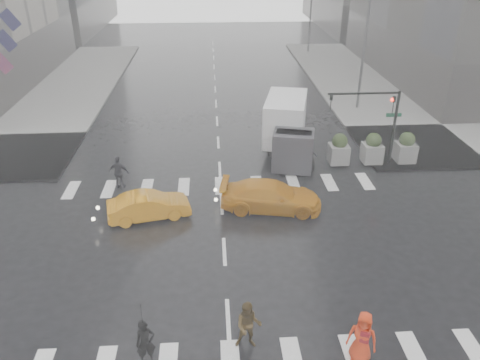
{
  "coord_description": "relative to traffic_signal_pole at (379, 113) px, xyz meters",
  "views": [
    {
      "loc": [
        -0.36,
        -16.42,
        12.09
      ],
      "look_at": [
        0.8,
        2.0,
        2.41
      ],
      "focal_mm": 35.0,
      "sensor_mm": 36.0,
      "label": 1
    }
  ],
  "objects": [
    {
      "name": "box_truck",
      "position": [
        -4.81,
        1.96,
        -1.44
      ],
      "size": [
        2.35,
        6.27,
        3.33
      ],
      "rotation": [
        0.0,
        0.0,
        -0.23
      ],
      "color": "white",
      "rests_on": "ground"
    },
    {
      "name": "pedestrian_far_a",
      "position": [
        -14.38,
        -1.95,
        -2.28
      ],
      "size": [
        1.21,
        0.88,
        1.88
      ],
      "primitive_type": "imported",
      "rotation": [
        0.0,
        0.0,
        2.94
      ],
      "color": "black",
      "rests_on": "ground"
    },
    {
      "name": "planter_mid",
      "position": [
        -0.01,
        0.19,
        -2.23
      ],
      "size": [
        1.1,
        1.1,
        1.8
      ],
      "color": "slate",
      "rests_on": "ground"
    },
    {
      "name": "pedestrian_orange",
      "position": [
        -4.88,
        -14.04,
        -2.27
      ],
      "size": [
        1.1,
        0.95,
        1.89
      ],
      "rotation": [
        0.0,
        0.0,
        -0.45
      ],
      "color": "red",
      "rests_on": "ground"
    },
    {
      "name": "planter_west",
      "position": [
        -2.01,
        0.19,
        -2.23
      ],
      "size": [
        1.1,
        1.1,
        1.8
      ],
      "color": "slate",
      "rests_on": "ground"
    },
    {
      "name": "planter_east",
      "position": [
        1.99,
        0.19,
        -2.23
      ],
      "size": [
        1.1,
        1.1,
        1.8
      ],
      "color": "slate",
      "rests_on": "ground"
    },
    {
      "name": "pedestrian_brown",
      "position": [
        -8.38,
        -13.27,
        -2.32
      ],
      "size": [
        0.92,
        0.75,
        1.79
      ],
      "primitive_type": "imported",
      "rotation": [
        0.0,
        0.0,
        -0.08
      ],
      "color": "#3F3016",
      "rests_on": "ground"
    },
    {
      "name": "street_lamp_far",
      "position": [
        1.86,
        29.99,
        1.73
      ],
      "size": [
        2.15,
        0.22,
        9.0
      ],
      "color": "#59595B",
      "rests_on": "ground"
    },
    {
      "name": "traffic_signal_pole",
      "position": [
        0.0,
        0.0,
        0.0
      ],
      "size": [
        4.45,
        0.42,
        4.5
      ],
      "color": "black",
      "rests_on": "ground"
    },
    {
      "name": "pedestrian_black",
      "position": [
        -11.64,
        -13.73,
        -1.61
      ],
      "size": [
        1.19,
        1.2,
        2.43
      ],
      "rotation": [
        0.0,
        0.0,
        0.28
      ],
      "color": "black",
      "rests_on": "ground"
    },
    {
      "name": "road_markings",
      "position": [
        -9.01,
        -8.01,
        -3.21
      ],
      "size": [
        18.0,
        48.0,
        0.01
      ],
      "primitive_type": null,
      "color": "silver",
      "rests_on": "ground"
    },
    {
      "name": "pedestrian_far_b",
      "position": [
        -3.79,
        0.42,
        -2.35
      ],
      "size": [
        1.28,
        1.14,
        1.73
      ],
      "primitive_type": "imported",
      "rotation": [
        0.0,
        0.0,
        2.55
      ],
      "color": "black",
      "rests_on": "ground"
    },
    {
      "name": "street_lamp_near",
      "position": [
        1.86,
        9.99,
        1.73
      ],
      "size": [
        2.15,
        0.22,
        9.0
      ],
      "color": "#59595B",
      "rests_on": "ground"
    },
    {
      "name": "flag_cluster",
      "position": [
        -24.09,
        10.49,
        2.42
      ],
      "size": [
        2.87,
        3.06,
        4.69
      ],
      "color": "#59595B",
      "rests_on": "ground"
    },
    {
      "name": "ground",
      "position": [
        -9.01,
        -8.01,
        -3.22
      ],
      "size": [
        120.0,
        120.0,
        0.0
      ],
      "primitive_type": "plane",
      "color": "black",
      "rests_on": "ground"
    },
    {
      "name": "taxi_rear",
      "position": [
        -6.58,
        -4.58,
        -2.5
      ],
      "size": [
        4.62,
        2.66,
        1.43
      ],
      "primitive_type": "imported",
      "rotation": [
        0.0,
        0.0,
        1.42
      ],
      "color": "orange",
      "rests_on": "ground"
    },
    {
      "name": "sidewalk_ne",
      "position": [
        10.49,
        9.49,
        -3.14
      ],
      "size": [
        35.0,
        35.0,
        0.15
      ],
      "primitive_type": "cube",
      "color": "slate",
      "rests_on": "ground"
    },
    {
      "name": "taxi_mid",
      "position": [
        -12.5,
        -5.03,
        -2.58
      ],
      "size": [
        4.09,
        2.17,
        1.28
      ],
      "primitive_type": "imported",
      "rotation": [
        0.0,
        0.0,
        1.79
      ],
      "color": "orange",
      "rests_on": "ground"
    }
  ]
}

